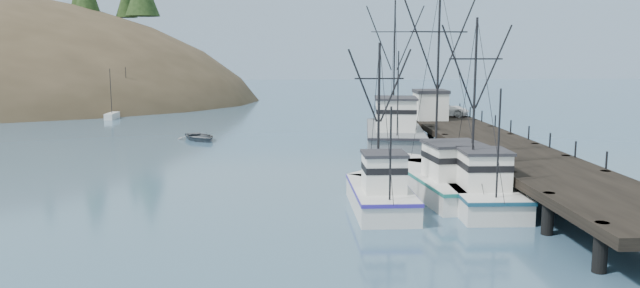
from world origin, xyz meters
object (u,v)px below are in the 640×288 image
at_px(trawler_near, 476,190).
at_px(pickup_truck, 443,109).
at_px(pier, 498,148).
at_px(pier_shed, 430,104).
at_px(trawler_mid, 380,194).
at_px(trawler_far, 442,179).
at_px(work_vessel, 394,134).
at_px(motorboat, 200,140).

xyz_separation_m(trawler_near, pickup_truck, (4.61, 27.12, 1.89)).
xyz_separation_m(pier, pier_shed, (-1.50, 15.28, 1.73)).
bearing_deg(trawler_near, trawler_mid, -172.41).
xyz_separation_m(trawler_near, trawler_far, (-1.19, 3.04, 0.00)).
xyz_separation_m(work_vessel, motorboat, (-17.69, 5.24, -1.23)).
bearing_deg(pier_shed, trawler_mid, -108.17).
relative_size(trawler_far, pickup_truck, 2.49).
distance_m(trawler_far, motorboat, 28.70).
xyz_separation_m(trawler_far, pickup_truck, (5.80, 24.09, 1.89)).
relative_size(trawler_mid, pickup_truck, 1.81).
height_order(pier_shed, motorboat, pier_shed).
xyz_separation_m(pier, work_vessel, (-5.60, 11.14, -0.46)).
bearing_deg(trawler_near, motorboat, 126.71).
bearing_deg(trawler_far, pickup_truck, 76.45).
distance_m(work_vessel, pier_shed, 6.23).
distance_m(trawler_mid, pickup_truck, 29.69).
distance_m(trawler_far, pier_shed, 21.89).
height_order(trawler_mid, motorboat, trawler_mid).
relative_size(trawler_near, pickup_truck, 2.08).
relative_size(trawler_near, trawler_far, 0.84).
relative_size(trawler_far, work_vessel, 0.80).
height_order(work_vessel, motorboat, work_vessel).
bearing_deg(work_vessel, trawler_far, -89.53).
relative_size(trawler_near, pier_shed, 3.33).
bearing_deg(pier, trawler_mid, -134.69).
distance_m(pier, work_vessel, 12.48).
bearing_deg(motorboat, trawler_mid, -93.04).
bearing_deg(pier, pickup_truck, 88.90).
distance_m(trawler_near, trawler_mid, 5.53).
bearing_deg(trawler_mid, trawler_far, 41.28).
bearing_deg(trawler_far, trawler_near, -68.61).
height_order(pier, pickup_truck, pickup_truck).
height_order(trawler_far, pier_shed, trawler_far).
bearing_deg(trawler_far, pier, 48.12).
distance_m(pier, trawler_mid, 13.89).
relative_size(work_vessel, pier_shed, 4.95).
bearing_deg(trawler_mid, motorboat, 117.30).
xyz_separation_m(pier, pickup_truck, (0.35, 18.00, 1.02)).
relative_size(trawler_near, work_vessel, 0.67).
xyz_separation_m(work_vessel, pickup_truck, (5.95, 6.86, 1.48)).
bearing_deg(work_vessel, trawler_mid, -101.17).
distance_m(pier_shed, motorboat, 22.08).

